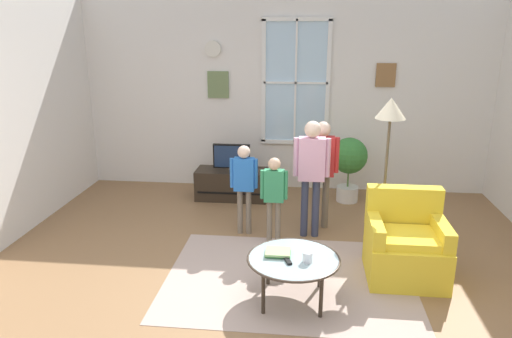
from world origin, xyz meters
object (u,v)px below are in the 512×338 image
(cup, at_px, (307,257))
(person_red_shirt, at_px, (322,162))
(coffee_table, at_px, (293,260))
(potted_plant_by_window, at_px, (349,161))
(television, at_px, (231,157))
(floor_lamp, at_px, (390,125))
(person_pink_shirt, at_px, (312,166))
(tv_stand, at_px, (232,184))
(book_stack, at_px, (278,252))
(remote_near_books, at_px, (288,261))
(person_blue_shirt, at_px, (244,179))
(armchair, at_px, (405,246))
(person_green_shirt, at_px, (274,191))

(cup, distance_m, person_red_shirt, 1.83)
(coffee_table, xyz_separation_m, potted_plant_by_window, (0.70, 2.71, 0.20))
(television, xyz_separation_m, floor_lamp, (1.94, -1.51, 0.82))
(person_pink_shirt, bearing_deg, tv_stand, 133.51)
(book_stack, bearing_deg, television, 108.02)
(coffee_table, bearing_deg, tv_stand, 110.51)
(remote_near_books, distance_m, person_blue_shirt, 1.64)
(armchair, relative_size, potted_plant_by_window, 0.92)
(television, relative_size, remote_near_books, 3.83)
(tv_stand, height_order, person_pink_shirt, person_pink_shirt)
(cup, height_order, floor_lamp, floor_lamp)
(book_stack, xyz_separation_m, person_green_shirt, (-0.12, 1.14, 0.20))
(television, distance_m, coffee_table, 2.83)
(potted_plant_by_window, bearing_deg, television, -177.53)
(person_red_shirt, xyz_separation_m, floor_lamp, (0.67, -0.60, 0.61))
(tv_stand, bearing_deg, armchair, -44.40)
(armchair, distance_m, person_pink_shirt, 1.40)
(potted_plant_by_window, bearing_deg, person_red_shirt, -113.05)
(person_pink_shirt, bearing_deg, floor_lamp, -21.54)
(tv_stand, distance_m, person_red_shirt, 1.69)
(television, xyz_separation_m, armchair, (2.10, -2.05, -0.32))
(cup, relative_size, person_green_shirt, 0.09)
(floor_lamp, bearing_deg, person_pink_shirt, 158.46)
(person_blue_shirt, bearing_deg, floor_lamp, -10.79)
(person_pink_shirt, xyz_separation_m, floor_lamp, (0.80, -0.31, 0.57))
(tv_stand, height_order, remote_near_books, remote_near_books)
(television, xyz_separation_m, coffee_table, (0.99, -2.64, -0.23))
(remote_near_books, bearing_deg, book_stack, 127.04)
(armchair, relative_size, person_blue_shirt, 0.78)
(person_red_shirt, distance_m, potted_plant_by_window, 1.10)
(person_red_shirt, bearing_deg, person_green_shirt, -135.40)
(book_stack, height_order, remote_near_books, book_stack)
(cup, bearing_deg, person_red_shirt, 85.07)
(person_pink_shirt, bearing_deg, coffee_table, -96.05)
(person_green_shirt, xyz_separation_m, floor_lamp, (1.22, -0.06, 0.81))
(armchair, distance_m, person_red_shirt, 1.51)
(tv_stand, distance_m, television, 0.42)
(person_red_shirt, xyz_separation_m, potted_plant_by_window, (0.42, 0.99, -0.25))
(person_pink_shirt, bearing_deg, person_green_shirt, -148.92)
(television, bearing_deg, potted_plant_by_window, 2.47)
(armchair, distance_m, person_blue_shirt, 1.98)
(person_pink_shirt, bearing_deg, person_blue_shirt, -179.19)
(book_stack, xyz_separation_m, remote_near_books, (0.10, -0.13, -0.01))
(television, height_order, person_red_shirt, person_red_shirt)
(coffee_table, height_order, person_green_shirt, person_green_shirt)
(coffee_table, height_order, person_blue_shirt, person_blue_shirt)
(person_pink_shirt, height_order, person_green_shirt, person_pink_shirt)
(coffee_table, xyz_separation_m, book_stack, (-0.15, 0.05, 0.04))
(tv_stand, distance_m, armchair, 2.94)
(armchair, distance_m, potted_plant_by_window, 2.18)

